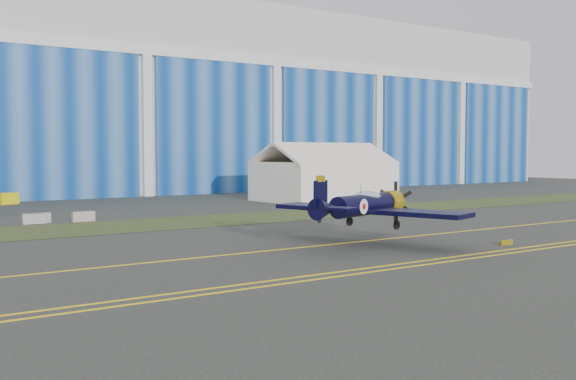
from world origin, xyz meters
TOP-DOWN VIEW (x-y plane):
  - ground at (0.00, 0.00)m, footprint 260.00×260.00m
  - grass_median at (0.00, 14.00)m, footprint 260.00×10.00m
  - taxiway_centreline at (0.00, -5.00)m, footprint 200.00×0.20m
  - edge_line_near at (0.00, -14.50)m, footprint 80.00×0.20m
  - edge_line_far at (0.00, -13.50)m, footprint 80.00×0.20m
  - guard_board_right at (22.00, -12.00)m, footprint 1.20×0.15m
  - warbird at (14.09, -6.31)m, footprint 15.52×17.14m
  - tent at (37.69, 28.56)m, footprint 16.55×12.29m
  - tug at (2.23, 45.38)m, footprint 2.70×2.20m
  - gse_box at (49.86, 45.66)m, footprint 3.67×2.58m
  - barrier_a at (-0.42, 20.70)m, footprint 2.01×0.62m
  - barrier_b at (-0.86, 20.40)m, footprint 2.02×0.67m
  - barrier_c at (3.33, 19.91)m, footprint 2.01×0.62m

SIDE VIEW (x-z plane):
  - ground at x=0.00m, z-range 0.00..0.00m
  - taxiway_centreline at x=0.00m, z-range 0.00..0.02m
  - edge_line_near at x=0.00m, z-range 0.00..0.02m
  - edge_line_far at x=0.00m, z-range 0.00..0.02m
  - grass_median at x=0.00m, z-range 0.01..0.03m
  - guard_board_right at x=22.00m, z-range 0.00..0.35m
  - barrier_a at x=-0.42m, z-range 0.00..0.90m
  - barrier_b at x=-0.86m, z-range 0.00..0.90m
  - barrier_c at x=3.33m, z-range 0.00..0.90m
  - tug at x=2.23m, z-range 0.00..1.36m
  - gse_box at x=49.86m, z-range 0.00..1.99m
  - warbird at x=14.09m, z-range 0.60..4.85m
  - tent at x=37.69m, z-range 0.00..7.57m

